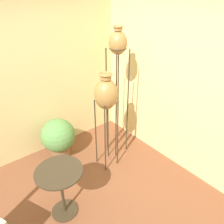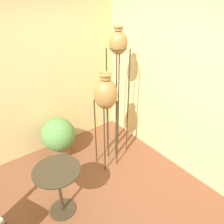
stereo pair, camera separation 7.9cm
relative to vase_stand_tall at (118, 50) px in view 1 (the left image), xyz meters
name	(u,v)px [view 1 (the left image)]	position (x,y,z in m)	size (l,w,h in m)	color
ground_plane	(90,219)	(-1.16, -0.87, -1.77)	(14.00, 14.00, 0.00)	brown
wall_back	(21,79)	(-1.16, 0.84, -0.42)	(7.36, 0.06, 2.70)	beige
wall_right	(188,86)	(0.55, -0.87, -0.42)	(0.06, 7.36, 2.70)	beige
vase_stand_tall	(118,50)	(0.00, 0.00, 0.00)	(0.26, 0.26, 2.09)	#382D1E
vase_stand_medium	(106,95)	(-0.37, -0.19, -0.54)	(0.34, 0.34, 1.54)	#382D1E
side_table	(61,182)	(-1.35, -0.57, -1.25)	(0.56, 0.56, 0.70)	#382D1E
potted_plant	(58,137)	(-0.89, 0.44, -1.37)	(0.55, 0.55, 0.71)	brown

